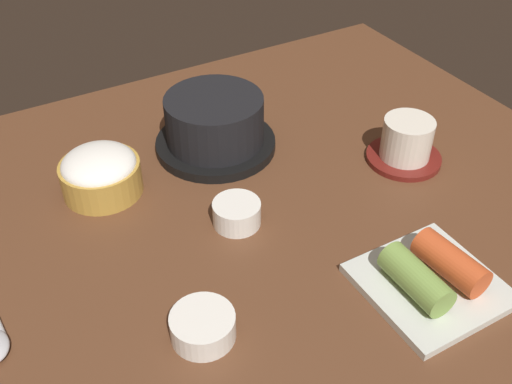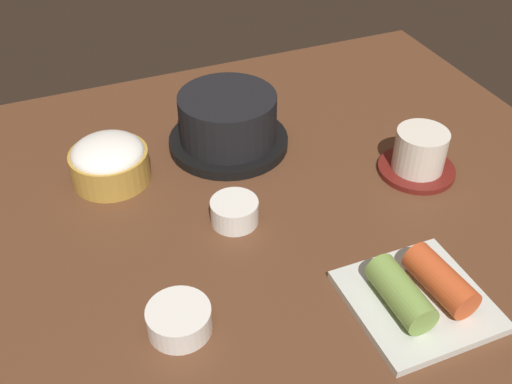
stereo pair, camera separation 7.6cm
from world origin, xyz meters
The scene contains 7 objects.
dining_table centered at (0.00, 0.00, 1.00)cm, with size 100.00×76.00×2.00cm, color #56331E.
stone_pot centered at (3.85, 13.13, 6.05)cm, with size 17.44×17.44×8.28cm.
rice_bowl centered at (-13.71, 11.57, 5.10)cm, with size 10.55×10.55×6.22cm.
tea_cup_with_saucer centered at (25.72, -2.87, 5.01)cm, with size 10.60×10.60×6.54cm.
banchan_cup_center centered at (-1.28, -2.92, 3.68)cm, with size 6.03×6.03×3.11cm.
kimchi_plate centered at (12.16, -23.10, 3.70)cm, with size 14.26×14.26×4.60cm.
side_bowl_near centered at (-12.52, -16.53, 3.57)cm, with size 6.76×6.76×2.91cm.
Camera 1 is at (-27.15, -53.08, 52.62)cm, focal length 42.31 mm.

